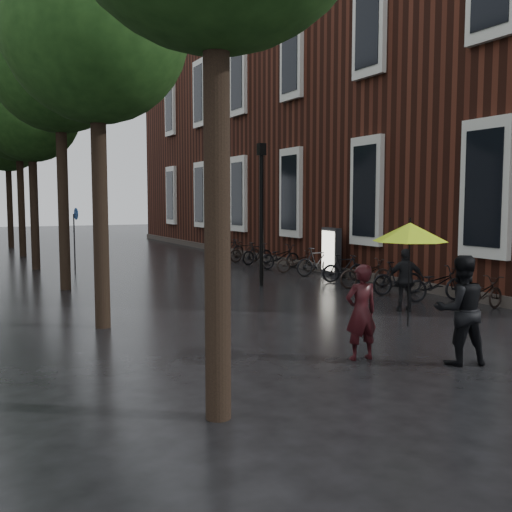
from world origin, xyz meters
TOP-DOWN VIEW (x-y plane):
  - ground at (0.00, 0.00)m, footprint 120.00×120.00m
  - brick_building at (10.47, 19.46)m, footprint 10.20×33.20m
  - street_trees at (-3.99, 15.91)m, footprint 4.33×34.03m
  - person_burgundy at (-0.76, 2.45)m, footprint 0.63×0.44m
  - person_black at (0.54, 1.50)m, footprint 1.06×0.94m
  - lime_umbrella at (-0.14, 1.99)m, footprint 1.23×1.23m
  - pedestrian_walking at (2.92, 5.59)m, footprint 0.97×0.76m
  - parked_bicycles at (4.54, 11.73)m, footprint 2.04×15.48m
  - ad_lightbox at (5.06, 12.03)m, footprint 0.27×1.14m
  - lamp_post at (1.75, 11.00)m, footprint 0.23×0.23m
  - cycle_sign at (-2.84, 17.20)m, footprint 0.13×0.44m

SIDE VIEW (x-z plane):
  - ground at x=0.00m, z-range 0.00..0.00m
  - parked_bicycles at x=4.54m, z-range -0.05..0.97m
  - pedestrian_walking at x=2.92m, z-range 0.00..1.53m
  - person_burgundy at x=-0.76m, z-range 0.00..1.63m
  - ad_lightbox at x=5.06m, z-range 0.01..1.73m
  - person_black at x=0.54m, z-range 0.00..1.81m
  - cycle_sign at x=-2.84m, z-range 0.39..2.80m
  - lime_umbrella at x=-0.14m, z-range 1.28..3.08m
  - lamp_post at x=1.75m, z-range 0.48..4.93m
  - brick_building at x=10.47m, z-range -0.01..11.99m
  - street_trees at x=-3.99m, z-range 1.88..10.79m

